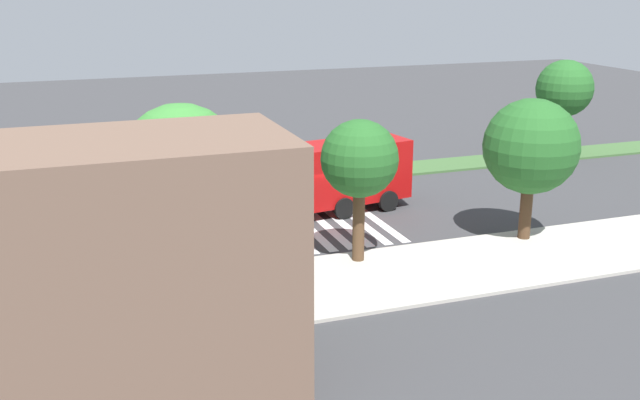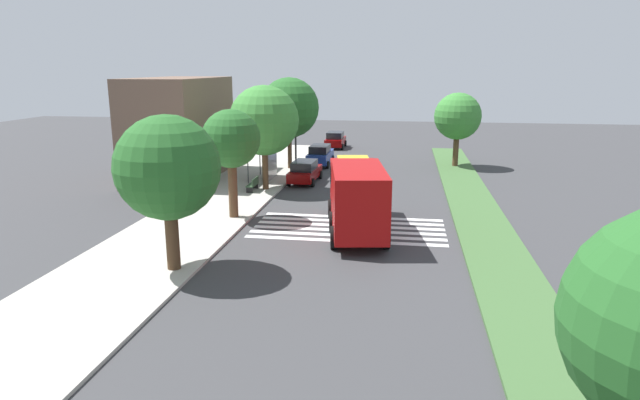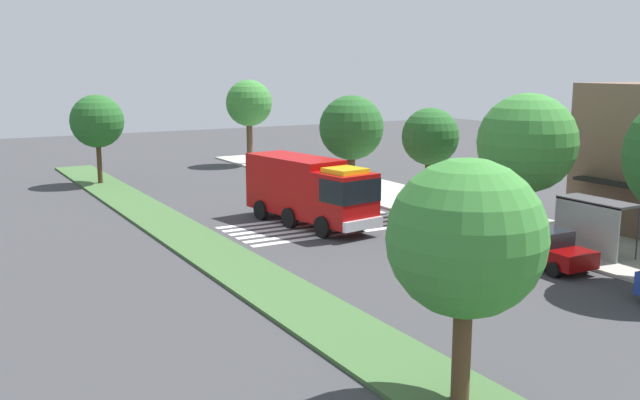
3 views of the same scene
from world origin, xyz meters
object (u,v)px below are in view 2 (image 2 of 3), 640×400
(bus_stop_shelter, at_px, (267,156))
(fire_truck, at_px, (356,193))
(parked_car_west, at_px, (305,171))
(sidewalk_tree_center, at_px, (231,140))
(sidewalk_tree_west, at_px, (168,168))
(parked_car_mid, at_px, (320,155))
(street_lamp, at_px, (295,122))
(bench_near_shelter, at_px, (253,184))
(parked_car_east, at_px, (335,140))
(median_tree_west, at_px, (458,117))
(sidewalk_tree_east, at_px, (264,121))
(sidewalk_tree_far_east, at_px, (289,108))

(bus_stop_shelter, bearing_deg, fire_truck, -146.52)
(parked_car_west, bearing_deg, sidewalk_tree_center, 170.22)
(bus_stop_shelter, bearing_deg, sidewalk_tree_west, -177.72)
(parked_car_mid, xyz_separation_m, sidewalk_tree_west, (-26.43, 2.20, 3.55))
(street_lamp, bearing_deg, sidewalk_tree_west, 179.06)
(bench_near_shelter, bearing_deg, parked_car_east, -7.55)
(fire_truck, relative_size, median_tree_west, 1.45)
(sidewalk_tree_center, bearing_deg, sidewalk_tree_west, 180.00)
(parked_car_mid, distance_m, street_lamp, 4.00)
(parked_car_west, distance_m, bus_stop_shelter, 3.13)
(bench_near_shelter, distance_m, street_lamp, 10.09)
(sidewalk_tree_east, bearing_deg, sidewalk_tree_far_east, 0.00)
(street_lamp, bearing_deg, sidewalk_tree_far_east, 143.88)
(sidewalk_tree_west, distance_m, sidewalk_tree_far_east, 23.96)
(street_lamp, bearing_deg, sidewalk_tree_east, 177.40)
(bus_stop_shelter, relative_size, sidewalk_tree_east, 0.49)
(sidewalk_tree_east, bearing_deg, sidewalk_tree_center, 180.00)
(sidewalk_tree_east, distance_m, median_tree_west, 18.03)
(parked_car_east, height_order, sidewalk_tree_center, sidewalk_tree_center)
(parked_car_west, xyz_separation_m, median_tree_west, (8.23, -11.68, 3.50))
(bus_stop_shelter, bearing_deg, median_tree_west, -60.97)
(parked_car_east, bearing_deg, bench_near_shelter, 172.84)
(parked_car_mid, distance_m, parked_car_east, 10.61)
(parked_car_east, height_order, sidewalk_tree_far_east, sidewalk_tree_far_east)
(parked_car_east, distance_m, sidewalk_tree_far_east, 13.95)
(parked_car_west, relative_size, median_tree_west, 0.75)
(bus_stop_shelter, xyz_separation_m, bench_near_shelter, (-4.00, -0.04, -1.30))
(median_tree_west, bearing_deg, sidewalk_tree_east, 129.60)
(parked_car_east, bearing_deg, bus_stop_shelter, 171.06)
(sidewalk_tree_west, bearing_deg, parked_car_east, -3.40)
(fire_truck, height_order, sidewalk_tree_east, sidewalk_tree_east)
(parked_car_west, distance_m, bench_near_shelter, 4.87)
(bus_stop_shelter, xyz_separation_m, sidewalk_tree_west, (-19.04, -0.76, 2.58))
(bench_near_shelter, bearing_deg, sidewalk_tree_center, -173.88)
(parked_car_mid, relative_size, sidewalk_tree_center, 0.77)
(bench_near_shelter, xyz_separation_m, sidewalk_tree_center, (-6.69, -0.72, 3.95))
(bench_near_shelter, relative_size, median_tree_west, 0.26)
(sidewalk_tree_west, bearing_deg, bus_stop_shelter, 2.28)
(street_lamp, relative_size, sidewalk_tree_far_east, 0.86)
(fire_truck, relative_size, parked_car_mid, 1.94)
(parked_car_mid, bearing_deg, sidewalk_tree_far_east, 139.19)
(sidewalk_tree_east, bearing_deg, street_lamp, -2.60)
(sidewalk_tree_west, bearing_deg, parked_car_mid, -4.76)
(bus_stop_shelter, height_order, sidewalk_tree_east, sidewalk_tree_east)
(fire_truck, bearing_deg, bench_near_shelter, 35.74)
(parked_car_west, xyz_separation_m, parked_car_mid, (7.49, -0.00, 0.06))
(sidewalk_tree_east, height_order, median_tree_west, sidewalk_tree_east)
(parked_car_west, distance_m, median_tree_west, 14.71)
(sidewalk_tree_west, height_order, sidewalk_tree_center, sidewalk_tree_west)
(fire_truck, bearing_deg, street_lamp, 12.07)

